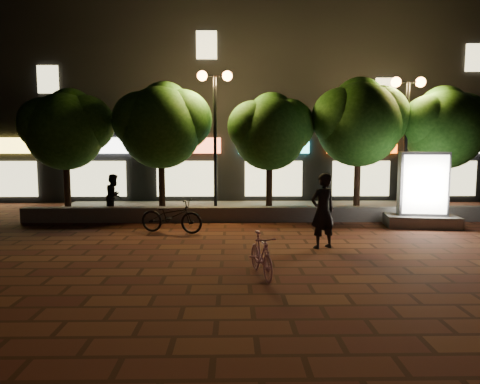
{
  "coord_description": "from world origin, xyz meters",
  "views": [
    {
      "loc": [
        -0.87,
        -10.63,
        2.58
      ],
      "look_at": [
        -0.66,
        1.5,
        1.28
      ],
      "focal_mm": 32.33,
      "sensor_mm": 36.0,
      "label": 1
    }
  ],
  "objects_px": {
    "tree_left": "(162,122)",
    "scooter_pink": "(261,255)",
    "street_lamp_left": "(215,106)",
    "pedestrian": "(114,196)",
    "tree_mid": "(271,129)",
    "rider": "(323,211)",
    "tree_far_right": "(445,125)",
    "scooter_parked": "(172,216)",
    "tree_right": "(360,119)",
    "street_lamp_right": "(407,110)",
    "ad_kiosk": "(422,197)",
    "tree_far_left": "(67,126)"
  },
  "relations": [
    {
      "from": "tree_left",
      "to": "scooter_pink",
      "type": "height_order",
      "value": "tree_left"
    },
    {
      "from": "street_lamp_left",
      "to": "pedestrian",
      "type": "bearing_deg",
      "value": -168.79
    },
    {
      "from": "tree_mid",
      "to": "pedestrian",
      "type": "distance_m",
      "value": 6.14
    },
    {
      "from": "rider",
      "to": "tree_far_right",
      "type": "bearing_deg",
      "value": -159.44
    },
    {
      "from": "tree_left",
      "to": "scooter_pink",
      "type": "xyz_separation_m",
      "value": [
        3.14,
        -7.76,
        -3.01
      ]
    },
    {
      "from": "street_lamp_left",
      "to": "scooter_parked",
      "type": "relative_size",
      "value": 2.69
    },
    {
      "from": "tree_right",
      "to": "scooter_pink",
      "type": "xyz_separation_m",
      "value": [
        -4.16,
        -7.76,
        -3.13
      ]
    },
    {
      "from": "street_lamp_right",
      "to": "rider",
      "type": "relative_size",
      "value": 2.61
    },
    {
      "from": "street_lamp_left",
      "to": "rider",
      "type": "xyz_separation_m",
      "value": [
        2.9,
        -5.13,
        -3.07
      ]
    },
    {
      "from": "scooter_pink",
      "to": "scooter_parked",
      "type": "xyz_separation_m",
      "value": [
        -2.39,
        4.4,
        0.07
      ]
    },
    {
      "from": "street_lamp_right",
      "to": "rider",
      "type": "height_order",
      "value": "street_lamp_right"
    },
    {
      "from": "tree_right",
      "to": "tree_far_right",
      "type": "relative_size",
      "value": 1.06
    },
    {
      "from": "street_lamp_right",
      "to": "ad_kiosk",
      "type": "distance_m",
      "value": 3.72
    },
    {
      "from": "tree_mid",
      "to": "tree_left",
      "type": "bearing_deg",
      "value": 180.0
    },
    {
      "from": "tree_far_left",
      "to": "tree_right",
      "type": "distance_m",
      "value": 10.81
    },
    {
      "from": "street_lamp_left",
      "to": "pedestrian",
      "type": "xyz_separation_m",
      "value": [
        -3.53,
        -0.7,
        -3.19
      ]
    },
    {
      "from": "scooter_parked",
      "to": "tree_right",
      "type": "bearing_deg",
      "value": -47.86
    },
    {
      "from": "tree_right",
      "to": "scooter_pink",
      "type": "distance_m",
      "value": 9.34
    },
    {
      "from": "tree_far_left",
      "to": "rider",
      "type": "relative_size",
      "value": 2.43
    },
    {
      "from": "tree_far_right",
      "to": "pedestrian",
      "type": "height_order",
      "value": "tree_far_right"
    },
    {
      "from": "street_lamp_left",
      "to": "tree_far_right",
      "type": "bearing_deg",
      "value": 1.76
    },
    {
      "from": "tree_far_right",
      "to": "tree_far_left",
      "type": "bearing_deg",
      "value": -180.0
    },
    {
      "from": "tree_mid",
      "to": "rider",
      "type": "height_order",
      "value": "tree_mid"
    },
    {
      "from": "ad_kiosk",
      "to": "rider",
      "type": "xyz_separation_m",
      "value": [
        -3.79,
        -2.86,
        -0.01
      ]
    },
    {
      "from": "scooter_parked",
      "to": "street_lamp_left",
      "type": "bearing_deg",
      "value": -6.06
    },
    {
      "from": "tree_right",
      "to": "pedestrian",
      "type": "relative_size",
      "value": 3.32
    },
    {
      "from": "tree_left",
      "to": "tree_far_right",
      "type": "height_order",
      "value": "tree_left"
    },
    {
      "from": "street_lamp_right",
      "to": "scooter_pink",
      "type": "bearing_deg",
      "value": -127.77
    },
    {
      "from": "scooter_pink",
      "to": "rider",
      "type": "xyz_separation_m",
      "value": [
        1.71,
        2.36,
        0.52
      ]
    },
    {
      "from": "tree_left",
      "to": "ad_kiosk",
      "type": "bearing_deg",
      "value": -16.37
    },
    {
      "from": "street_lamp_right",
      "to": "rider",
      "type": "xyz_separation_m",
      "value": [
        -4.1,
        -5.13,
        -2.94
      ]
    },
    {
      "from": "tree_far_right",
      "to": "pedestrian",
      "type": "bearing_deg",
      "value": -175.44
    },
    {
      "from": "tree_mid",
      "to": "scooter_parked",
      "type": "distance_m",
      "value": 5.4
    },
    {
      "from": "street_lamp_right",
      "to": "ad_kiosk",
      "type": "relative_size",
      "value": 2.08
    },
    {
      "from": "tree_left",
      "to": "ad_kiosk",
      "type": "relative_size",
      "value": 2.04
    },
    {
      "from": "street_lamp_left",
      "to": "ad_kiosk",
      "type": "relative_size",
      "value": 2.16
    },
    {
      "from": "tree_mid",
      "to": "rider",
      "type": "xyz_separation_m",
      "value": [
        0.85,
        -5.39,
        -2.26
      ]
    },
    {
      "from": "tree_right",
      "to": "scooter_parked",
      "type": "height_order",
      "value": "tree_right"
    },
    {
      "from": "tree_left",
      "to": "rider",
      "type": "xyz_separation_m",
      "value": [
        4.85,
        -5.39,
        -2.49
      ]
    },
    {
      "from": "rider",
      "to": "scooter_pink",
      "type": "bearing_deg",
      "value": 31.02
    },
    {
      "from": "scooter_pink",
      "to": "pedestrian",
      "type": "height_order",
      "value": "pedestrian"
    },
    {
      "from": "tree_left",
      "to": "scooter_parked",
      "type": "height_order",
      "value": "tree_left"
    },
    {
      "from": "tree_far_right",
      "to": "scooter_pink",
      "type": "bearing_deg",
      "value": -133.5
    },
    {
      "from": "tree_far_right",
      "to": "pedestrian",
      "type": "xyz_separation_m",
      "value": [
        -12.09,
        -0.96,
        -2.53
      ]
    },
    {
      "from": "tree_right",
      "to": "street_lamp_left",
      "type": "xyz_separation_m",
      "value": [
        -5.36,
        -0.26,
        0.46
      ]
    },
    {
      "from": "tree_mid",
      "to": "pedestrian",
      "type": "xyz_separation_m",
      "value": [
        -5.58,
        -0.96,
        -2.37
      ]
    },
    {
      "from": "rider",
      "to": "tree_right",
      "type": "bearing_deg",
      "value": -137.57
    },
    {
      "from": "tree_right",
      "to": "tree_far_right",
      "type": "xyz_separation_m",
      "value": [
        3.2,
        -0.0,
        -0.2
      ]
    },
    {
      "from": "tree_mid",
      "to": "tree_right",
      "type": "distance_m",
      "value": 3.32
    },
    {
      "from": "scooter_parked",
      "to": "scooter_pink",
      "type": "bearing_deg",
      "value": -136.54
    }
  ]
}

